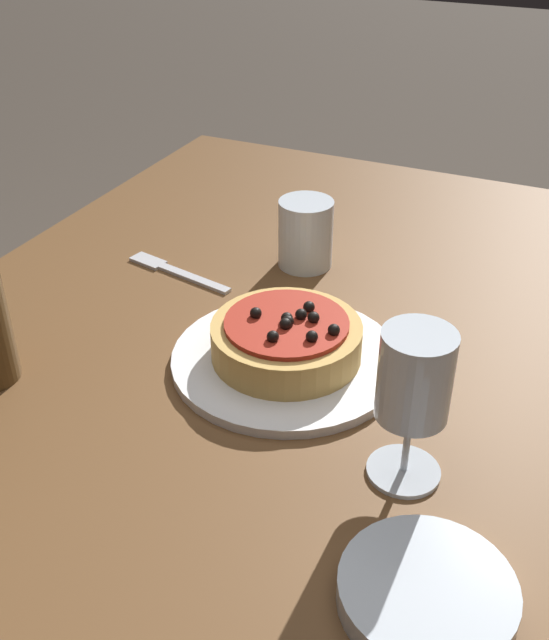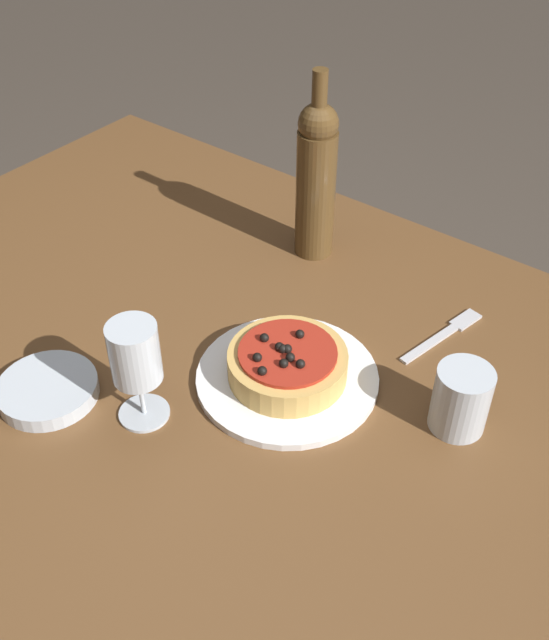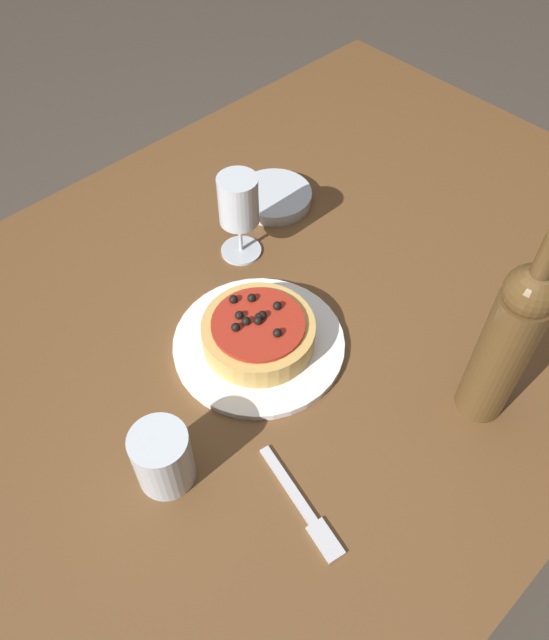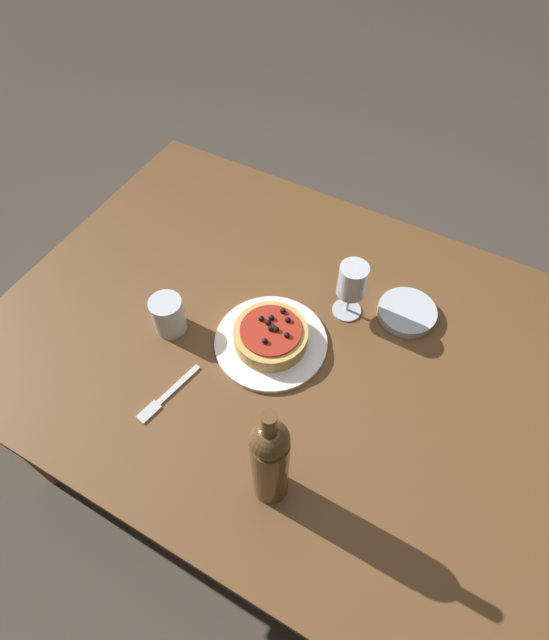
{
  "view_description": "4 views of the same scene",
  "coord_description": "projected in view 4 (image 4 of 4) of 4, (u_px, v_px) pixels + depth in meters",
  "views": [
    {
      "loc": [
        -0.58,
        -0.26,
        1.26
      ],
      "look_at": [
        0.12,
        0.06,
        0.77
      ],
      "focal_mm": 42.0,
      "sensor_mm": 36.0,
      "label": 1
    },
    {
      "loc": [
        0.56,
        -0.62,
        1.53
      ],
      "look_at": [
        0.03,
        0.07,
        0.8
      ],
      "focal_mm": 42.0,
      "sensor_mm": 36.0,
      "label": 2
    },
    {
      "loc": [
        0.47,
        0.48,
        1.54
      ],
      "look_at": [
        0.08,
        0.06,
        0.82
      ],
      "focal_mm": 35.0,
      "sensor_mm": 36.0,
      "label": 3
    },
    {
      "loc": [
        -0.24,
        0.6,
        1.76
      ],
      "look_at": [
        0.07,
        0.03,
        0.84
      ],
      "focal_mm": 28.0,
      "sensor_mm": 36.0,
      "label": 4
    }
  ],
  "objects": [
    {
      "name": "wine_glass",
      "position": [
        352.0,
        282.0,
        1.18
      ],
      "size": [
        0.07,
        0.07,
        0.16
      ],
      "color": "silver",
      "rests_on": "dining_table"
    },
    {
      "name": "fork",
      "position": [
        166.0,
        396.0,
        1.13
      ],
      "size": [
        0.06,
        0.18,
        0.0
      ],
      "rotation": [
        0.0,
        0.0,
        1.37
      ],
      "color": "silver",
      "rests_on": "dining_table"
    },
    {
      "name": "dinner_plate",
      "position": [
        271.0,
        342.0,
        1.21
      ],
      "size": [
        0.27,
        0.27,
        0.01
      ],
      "color": "white",
      "rests_on": "dining_table"
    },
    {
      "name": "ground_plane",
      "position": [
        296.0,
        457.0,
        1.81
      ],
      "size": [
        14.0,
        14.0,
        0.0
      ],
      "primitive_type": "plane",
      "color": "#4C4238"
    },
    {
      "name": "pizza",
      "position": [
        271.0,
        335.0,
        1.19
      ],
      "size": [
        0.18,
        0.18,
        0.06
      ],
      "color": "tan",
      "rests_on": "dinner_plate"
    },
    {
      "name": "dining_table",
      "position": [
        306.0,
        364.0,
        1.26
      ],
      "size": [
        1.54,
        1.06,
        0.74
      ],
      "color": "brown",
      "rests_on": "ground_plane"
    },
    {
      "name": "side_bowl",
      "position": [
        407.0,
        312.0,
        1.25
      ],
      "size": [
        0.15,
        0.15,
        0.02
      ],
      "color": "silver",
      "rests_on": "dining_table"
    },
    {
      "name": "water_cup",
      "position": [
        168.0,
        315.0,
        1.2
      ],
      "size": [
        0.08,
        0.08,
        0.1
      ],
      "color": "silver",
      "rests_on": "dining_table"
    },
    {
      "name": "wine_bottle",
      "position": [
        270.0,
        461.0,
        0.89
      ],
      "size": [
        0.07,
        0.07,
        0.34
      ],
      "color": "brown",
      "rests_on": "dining_table"
    }
  ]
}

